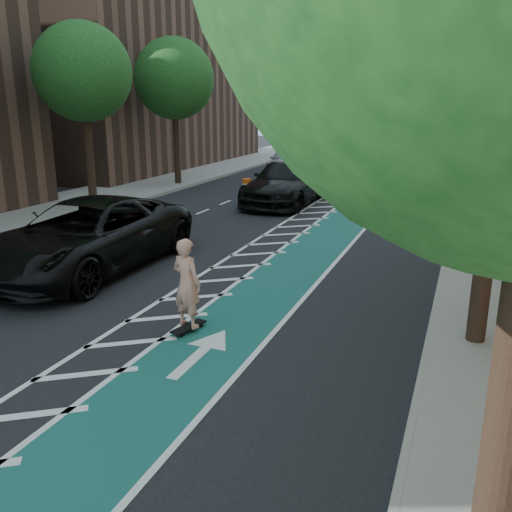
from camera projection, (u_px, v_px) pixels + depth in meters
The scene contains 23 objects.
ground at pixel (144, 290), 13.86m from camera, with size 120.00×120.00×0.00m, color black.
bike_lane at pixel (345, 221), 21.75m from camera, with size 2.00×90.00×0.01m, color #18554E.
buffer_strip at pixel (309, 218), 22.28m from camera, with size 1.40×90.00×0.01m, color silver.
sidewalk_left at pixel (89, 199), 26.13m from camera, with size 5.00×90.00×0.15m, color gray.
curb_right at pixel (452, 228), 20.30m from camera, with size 0.12×90.00×0.16m, color gray.
curb_left at pixel (133, 203), 25.27m from camera, with size 0.12×90.00×0.16m, color gray.
building_left_far at pixel (112, 38), 38.99m from camera, with size 14.00×22.00×18.00m, color brown.
tree_r_b at pixel (511, 35), 9.48m from camera, with size 4.20×4.20×7.90m.
tree_r_c at pixel (497, 63), 16.64m from camera, with size 4.20×4.20×7.90m.
tree_l_c at pixel (78, 72), 22.20m from camera, with size 4.20×4.20×7.90m.
tree_r_d at pixel (491, 74), 23.79m from camera, with size 4.20×4.20×7.90m.
tree_l_d at pixel (176, 79), 29.35m from camera, with size 4.20×4.20×7.90m.
sign_post at pixel (472, 187), 21.54m from camera, with size 0.35×0.08×2.47m.
skateboard at pixel (188, 327), 11.36m from camera, with size 0.46×0.92×0.12m.
skateboarder at pixel (187, 283), 11.09m from camera, with size 0.69×0.45×1.90m, color tan.
suv_near at pixel (87, 236), 15.26m from camera, with size 3.31×7.17×1.99m, color black.
suv_far at pixel (287, 182), 25.35m from camera, with size 2.77×6.81×1.98m, color black.
car_silver at pixel (285, 160), 36.48m from camera, with size 1.83×4.55×1.55m, color #A4A4A9.
car_grey at pixel (351, 157), 39.30m from camera, with size 1.54×4.43×1.46m, color #55555A.
box_truck at pixel (321, 144), 48.03m from camera, with size 2.28×4.86×2.00m.
barrel_a at pixel (109, 231), 18.48m from camera, with size 0.59×0.59×0.80m.
barrel_b at pixel (249, 196), 24.82m from camera, with size 0.69×0.69×0.95m.
barrel_c at pixel (247, 187), 27.83m from camera, with size 0.59×0.59×0.81m.
Camera 1 is at (7.47, -11.12, 4.67)m, focal length 38.00 mm.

